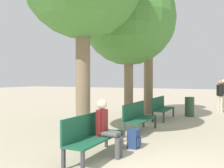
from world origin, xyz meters
TOP-DOWN VIEW (x-y plane):
  - bench_row_0 at (-1.74, 0.68)m, footprint 0.52×1.83m
  - bench_row_1 at (-1.74, 3.56)m, footprint 0.52×1.83m
  - bench_row_2 at (-1.74, 6.44)m, footprint 0.52×1.83m
  - tree_row_1 at (-2.75, 5.24)m, footprint 3.70×3.70m
  - tree_row_2 at (-2.75, 7.80)m, footprint 2.54×2.54m
  - person_seated at (-1.49, 0.89)m, footprint 0.58×0.33m
  - backpack at (-1.19, 1.79)m, footprint 0.28×0.31m
  - pedestrian_mid at (0.39, 9.84)m, footprint 0.33×0.27m
  - pedestrian_far at (0.49, 11.71)m, footprint 0.34×0.30m
  - trash_bin at (-0.78, 7.77)m, footprint 0.42×0.42m

SIDE VIEW (x-z plane):
  - backpack at x=-1.19m, z-range 0.00..0.46m
  - trash_bin at x=-0.78m, z-range 0.00..0.88m
  - bench_row_0 at x=-1.74m, z-range 0.06..1.00m
  - bench_row_1 at x=-1.74m, z-range 0.06..1.00m
  - bench_row_2 at x=-1.74m, z-range 0.06..1.00m
  - person_seated at x=-1.49m, z-range 0.04..1.30m
  - pedestrian_mid at x=0.39m, z-range 0.12..1.76m
  - pedestrian_far at x=0.49m, z-range 0.12..1.80m
  - tree_row_1 at x=-2.75m, z-range 1.11..7.06m
  - tree_row_2 at x=-2.75m, z-range 1.41..6.99m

